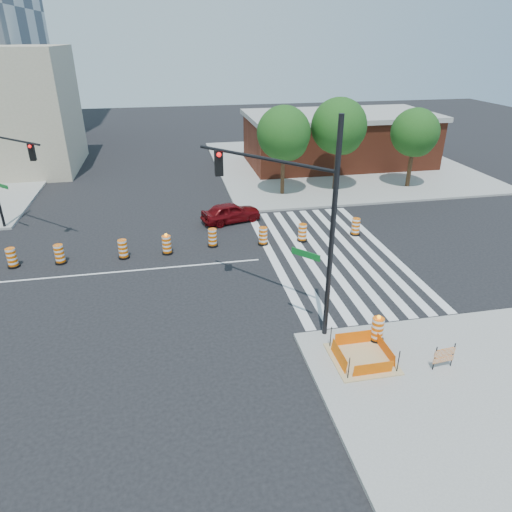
% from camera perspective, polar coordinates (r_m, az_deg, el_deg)
% --- Properties ---
extents(ground, '(120.00, 120.00, 0.00)m').
position_cam_1_polar(ground, '(23.91, -16.38, -1.88)').
color(ground, black).
rests_on(ground, ground).
extents(sidewalk_ne, '(22.00, 22.00, 0.15)m').
position_cam_1_polar(sidewalk_ne, '(43.42, 10.07, 11.27)').
color(sidewalk_ne, gray).
rests_on(sidewalk_ne, ground).
extents(crosswalk_east, '(6.75, 13.50, 0.01)m').
position_cam_1_polar(crosswalk_east, '(25.15, 9.17, 0.33)').
color(crosswalk_east, silver).
rests_on(crosswalk_east, ground).
extents(lane_centerline, '(14.00, 0.12, 0.01)m').
position_cam_1_polar(lane_centerline, '(23.90, -16.38, -1.87)').
color(lane_centerline, silver).
rests_on(lane_centerline, ground).
extents(excavation_pit, '(2.20, 2.20, 0.90)m').
position_cam_1_polar(excavation_pit, '(17.28, 13.12, -12.26)').
color(excavation_pit, tan).
rests_on(excavation_pit, ground).
extents(brick_storefront, '(16.50, 8.50, 4.60)m').
position_cam_1_polar(brick_storefront, '(42.92, 10.30, 14.17)').
color(brick_storefront, maroon).
rests_on(brick_storefront, ground).
extents(red_coupe, '(4.01, 2.42, 1.28)m').
position_cam_1_polar(red_coupe, '(28.96, -3.16, 5.47)').
color(red_coupe, '#5A070B').
rests_on(red_coupe, ground).
extents(signal_pole_se, '(4.23, 4.87, 8.34)m').
position_cam_1_polar(signal_pole_se, '(16.89, 4.51, 6.46)').
color(signal_pole_se, black).
rests_on(signal_pole_se, ground).
extents(signal_pole_nw, '(4.02, 3.87, 7.22)m').
position_cam_1_polar(signal_pole_nw, '(29.56, -29.19, 10.40)').
color(signal_pole_nw, black).
rests_on(signal_pole_nw, ground).
extents(pit_drum, '(0.58, 0.58, 1.14)m').
position_cam_1_polar(pit_drum, '(18.12, 14.91, -8.94)').
color(pit_drum, black).
rests_on(pit_drum, ground).
extents(barricade, '(0.82, 0.11, 0.97)m').
position_cam_1_polar(barricade, '(17.47, 22.46, -11.42)').
color(barricade, '#E45D04').
rests_on(barricade, ground).
extents(tree_north_c, '(3.79, 3.79, 6.45)m').
position_cam_1_polar(tree_north_c, '(33.20, 3.53, 14.73)').
color(tree_north_c, '#382314').
rests_on(tree_north_c, ground).
extents(tree_north_d, '(4.02, 4.02, 6.84)m').
position_cam_1_polar(tree_north_d, '(34.79, 10.34, 15.32)').
color(tree_north_d, '#382314').
rests_on(tree_north_d, ground).
extents(tree_north_e, '(3.56, 3.54, 6.02)m').
position_cam_1_polar(tree_north_e, '(36.98, 19.24, 14.07)').
color(tree_north_e, '#382314').
rests_on(tree_north_e, ground).
extents(median_drum_2, '(0.60, 0.60, 1.02)m').
position_cam_1_polar(median_drum_2, '(26.32, -28.19, -0.26)').
color(median_drum_2, black).
rests_on(median_drum_2, ground).
extents(median_drum_3, '(0.60, 0.60, 1.02)m').
position_cam_1_polar(median_drum_3, '(25.69, -23.34, 0.15)').
color(median_drum_3, black).
rests_on(median_drum_3, ground).
extents(median_drum_4, '(0.60, 0.60, 1.02)m').
position_cam_1_polar(median_drum_4, '(25.15, -16.28, 0.77)').
color(median_drum_4, black).
rests_on(median_drum_4, ground).
extents(median_drum_5, '(0.60, 0.60, 1.18)m').
position_cam_1_polar(median_drum_5, '(25.11, -11.08, 1.34)').
color(median_drum_5, black).
rests_on(median_drum_5, ground).
extents(median_drum_6, '(0.60, 0.60, 1.02)m').
position_cam_1_polar(median_drum_6, '(25.64, -5.45, 2.23)').
color(median_drum_6, black).
rests_on(median_drum_6, ground).
extents(median_drum_7, '(0.60, 0.60, 1.02)m').
position_cam_1_polar(median_drum_7, '(25.74, 0.89, 2.45)').
color(median_drum_7, black).
rests_on(median_drum_7, ground).
extents(median_drum_8, '(0.60, 0.60, 1.02)m').
position_cam_1_polar(median_drum_8, '(26.32, 5.82, 2.86)').
color(median_drum_8, black).
rests_on(median_drum_8, ground).
extents(median_drum_9, '(0.60, 0.60, 1.02)m').
position_cam_1_polar(median_drum_9, '(27.65, 12.35, 3.53)').
color(median_drum_9, black).
rests_on(median_drum_9, ground).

